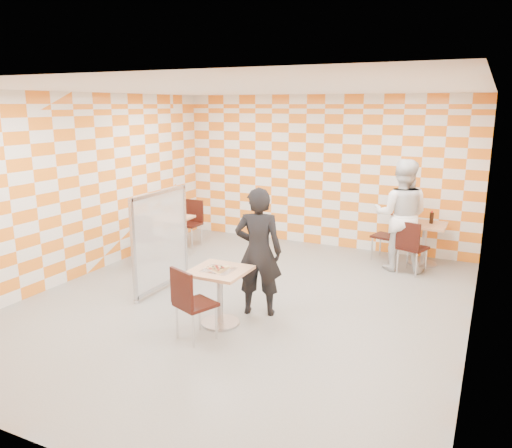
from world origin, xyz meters
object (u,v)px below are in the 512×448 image
(empty_table, at_px, (171,230))
(chair_second_front, at_px, (410,243))
(man_dark, at_px, (258,252))
(main_table, at_px, (220,287))
(soda_bottle, at_px, (432,218))
(sport_bottle, at_px, (417,217))
(chair_second_side, at_px, (390,232))
(chair_main_front, at_px, (189,299))
(chair_empty_far, at_px, (192,219))
(partition, at_px, (161,240))
(man_white, at_px, (401,215))
(second_table, at_px, (424,237))
(chair_empty_near, at_px, (146,236))

(empty_table, relative_size, chair_second_front, 0.81)
(chair_second_front, xyz_separation_m, man_dark, (-1.61, -2.55, 0.33))
(main_table, bearing_deg, soda_bottle, 61.03)
(man_dark, distance_m, sport_bottle, 3.70)
(empty_table, height_order, man_dark, man_dark)
(empty_table, height_order, chair_second_side, chair_second_side)
(chair_second_front, bearing_deg, main_table, -121.68)
(chair_main_front, distance_m, soda_bottle, 4.95)
(chair_empty_far, bearing_deg, partition, -67.62)
(empty_table, bearing_deg, man_white, 14.57)
(soda_bottle, bearing_deg, chair_second_side, -170.06)
(main_table, distance_m, empty_table, 3.26)
(sport_bottle, bearing_deg, chair_second_front, -87.25)
(partition, bearing_deg, sport_bottle, 43.75)
(chair_second_front, bearing_deg, chair_empty_far, -179.56)
(second_table, relative_size, chair_second_side, 0.81)
(chair_main_front, height_order, sport_bottle, sport_bottle)
(second_table, bearing_deg, chair_main_front, -116.07)
(chair_second_front, bearing_deg, soda_bottle, 73.53)
(man_dark, xyz_separation_m, soda_bottle, (1.83, 3.31, -0.03))
(main_table, relative_size, man_dark, 0.43)
(chair_second_side, xyz_separation_m, soda_bottle, (0.68, 0.12, 0.31))
(soda_bottle, bearing_deg, chair_main_front, -116.57)
(second_table, xyz_separation_m, partition, (-3.48, -3.04, 0.28))
(chair_second_front, height_order, sport_bottle, sport_bottle)
(empty_table, relative_size, soda_bottle, 3.26)
(empty_table, relative_size, chair_empty_far, 0.81)
(chair_second_side, bearing_deg, sport_bottle, 21.58)
(chair_main_front, bearing_deg, sport_bottle, 66.43)
(second_table, distance_m, man_white, 0.74)
(second_table, relative_size, chair_second_front, 0.81)
(chair_main_front, bearing_deg, chair_empty_near, 137.06)
(man_dark, bearing_deg, sport_bottle, -132.04)
(empty_table, bearing_deg, chair_empty_near, -94.94)
(chair_second_front, xyz_separation_m, chair_empty_near, (-4.31, -1.50, 0.00))
(man_white, xyz_separation_m, sport_bottle, (0.18, 0.58, -0.12))
(chair_empty_near, height_order, sport_bottle, sport_bottle)
(chair_empty_near, distance_m, man_dark, 2.92)
(sport_bottle, bearing_deg, partition, -136.25)
(empty_table, distance_m, chair_main_front, 3.63)
(chair_second_front, relative_size, chair_empty_far, 1.00)
(sport_bottle, bearing_deg, main_table, -115.62)
(soda_bottle, bearing_deg, chair_empty_far, -170.08)
(main_table, distance_m, second_table, 4.29)
(chair_main_front, xyz_separation_m, chair_second_front, (1.99, 3.66, 0.00))
(main_table, bearing_deg, man_dark, 60.99)
(chair_main_front, xyz_separation_m, chair_empty_far, (-2.31, 3.63, 0.00))
(chair_second_front, relative_size, man_white, 0.48)
(main_table, height_order, empty_table, same)
(partition, bearing_deg, empty_table, 120.76)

